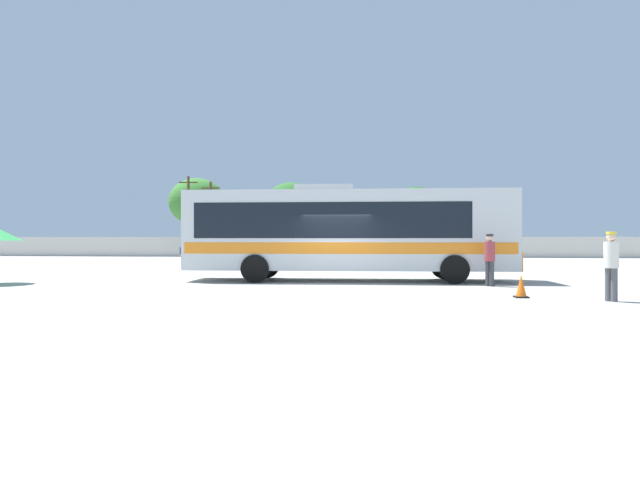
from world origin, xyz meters
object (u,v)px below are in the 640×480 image
(coach_bus_silver_orange, at_px, (345,230))
(passenger_waiting_on_apron, at_px, (611,262))
(utility_pole_near, at_px, (211,217))
(parked_car_second_grey, at_px, (277,249))
(roadside_tree_left, at_px, (197,202))
(utility_pole_far, at_px, (188,214))
(traffic_cone_on_apron, at_px, (521,286))
(parked_car_leftmost_dark_blue, at_px, (207,249))
(roadside_tree_midright, at_px, (365,213))
(attendant_by_bus_door, at_px, (490,256))
(roadside_tree_midleft, at_px, (291,204))
(roadside_tree_right, at_px, (416,205))

(coach_bus_silver_orange, relative_size, passenger_waiting_on_apron, 6.93)
(passenger_waiting_on_apron, height_order, utility_pole_near, utility_pole_near)
(parked_car_second_grey, xyz_separation_m, roadside_tree_left, (-10.29, 10.24, 4.70))
(utility_pole_far, bearing_deg, traffic_cone_on_apron, -58.43)
(coach_bus_silver_orange, bearing_deg, parked_car_leftmost_dark_blue, 118.29)
(traffic_cone_on_apron, bearing_deg, roadside_tree_midright, 97.31)
(utility_pole_near, distance_m, roadside_tree_midright, 14.99)
(attendant_by_bus_door, bearing_deg, roadside_tree_midleft, 109.20)
(utility_pole_far, relative_size, traffic_cone_on_apron, 12.10)
(parked_car_leftmost_dark_blue, distance_m, roadside_tree_midright, 16.10)
(roadside_tree_right, bearing_deg, parked_car_second_grey, -145.18)
(utility_pole_near, distance_m, roadside_tree_right, 19.76)
(parked_car_second_grey, xyz_separation_m, roadside_tree_right, (12.12, 8.43, 4.10))
(parked_car_second_grey, height_order, utility_pole_far, utility_pole_far)
(coach_bus_silver_orange, xyz_separation_m, roadside_tree_right, (5.17, 32.09, 2.91))
(attendant_by_bus_door, distance_m, traffic_cone_on_apron, 3.67)
(roadside_tree_midright, height_order, roadside_tree_right, roadside_tree_right)
(parked_car_leftmost_dark_blue, relative_size, utility_pole_near, 0.59)
(roadside_tree_right, bearing_deg, utility_pole_near, -171.83)
(attendant_by_bus_door, xyz_separation_m, utility_pole_far, (-21.94, 32.24, 3.04))
(parked_car_second_grey, bearing_deg, passenger_waiting_on_apron, -64.68)
(coach_bus_silver_orange, bearing_deg, utility_pole_far, 119.15)
(roadside_tree_midright, bearing_deg, roadside_tree_left, 176.10)
(attendant_by_bus_door, height_order, roadside_tree_left, roadside_tree_left)
(attendant_by_bus_door, distance_m, utility_pole_far, 39.11)
(roadside_tree_right, bearing_deg, roadside_tree_midright, 172.89)
(coach_bus_silver_orange, height_order, roadside_tree_midright, roadside_tree_midright)
(passenger_waiting_on_apron, bearing_deg, traffic_cone_on_apron, 161.59)
(coach_bus_silver_orange, relative_size, utility_pole_far, 1.61)
(parked_car_leftmost_dark_blue, relative_size, roadside_tree_midleft, 0.57)
(utility_pole_far, distance_m, traffic_cone_on_apron, 42.23)
(parked_car_leftmost_dark_blue, distance_m, utility_pole_far, 7.68)
(utility_pole_near, bearing_deg, coach_bus_silver_orange, -63.88)
(passenger_waiting_on_apron, relative_size, roadside_tree_midright, 0.28)
(roadside_tree_left, distance_m, traffic_cone_on_apron, 45.65)
(parked_car_second_grey, distance_m, utility_pole_near, 9.76)
(parked_car_second_grey, relative_size, roadside_tree_midright, 0.67)
(coach_bus_silver_orange, xyz_separation_m, roadside_tree_left, (-17.23, 33.90, 3.52))
(parked_car_leftmost_dark_blue, height_order, roadside_tree_midright, roadside_tree_midright)
(roadside_tree_midleft, bearing_deg, utility_pole_near, -150.52)
(passenger_waiting_on_apron, distance_m, parked_car_leftmost_dark_blue, 36.82)
(attendant_by_bus_door, relative_size, passenger_waiting_on_apron, 0.99)
(roadside_tree_midleft, relative_size, roadside_tree_midright, 1.16)
(passenger_waiting_on_apron, distance_m, utility_pole_near, 41.66)
(coach_bus_silver_orange, height_order, parked_car_leftmost_dark_blue, coach_bus_silver_orange)
(coach_bus_silver_orange, relative_size, attendant_by_bus_door, 7.00)
(passenger_waiting_on_apron, bearing_deg, utility_pole_near, 121.25)
(coach_bus_silver_orange, bearing_deg, attendant_by_bus_door, -21.25)
(attendant_by_bus_door, distance_m, roadside_tree_midleft, 37.58)
(utility_pole_far, height_order, roadside_tree_right, utility_pole_far)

